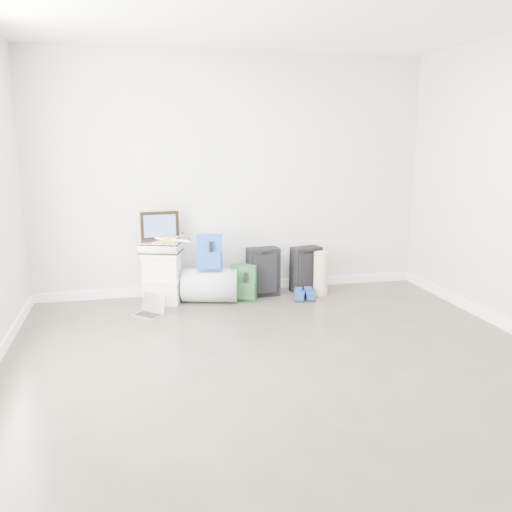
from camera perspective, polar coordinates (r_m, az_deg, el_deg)
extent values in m
plane|color=#362F27|center=(4.16, 4.19, -12.91)|extent=(5.00, 5.00, 0.00)
cube|color=beige|center=(6.20, -2.46, 8.45)|extent=(4.50, 0.02, 2.70)
cube|color=white|center=(6.41, -2.33, -3.22)|extent=(4.50, 0.02, 0.10)
cube|color=white|center=(6.03, -9.78, -3.71)|extent=(0.44, 0.39, 0.24)
cube|color=white|center=(5.99, -9.83, -2.42)|extent=(0.46, 0.41, 0.04)
cube|color=white|center=(5.96, -9.88, -1.12)|extent=(0.44, 0.39, 0.24)
cube|color=white|center=(5.93, -9.93, 0.19)|extent=(0.46, 0.41, 0.04)
cube|color=#B2B2B7|center=(5.91, -9.96, 0.94)|extent=(0.50, 0.43, 0.12)
cube|color=black|center=(5.97, -10.09, 3.16)|extent=(0.42, 0.06, 0.31)
cube|color=#2869A2|center=(5.96, -10.08, 3.14)|extent=(0.34, 0.04, 0.24)
cube|color=gold|center=(5.88, -9.20, 1.76)|extent=(0.11, 0.11, 0.05)
cube|color=white|center=(5.99, -8.43, 1.98)|extent=(0.19, 0.23, 0.02)
cube|color=white|center=(5.96, -10.28, 1.86)|extent=(0.23, 0.19, 0.02)
cube|color=white|center=(5.77, -10.00, 1.53)|extent=(0.19, 0.23, 0.02)
cube|color=white|center=(5.80, -8.09, 1.65)|extent=(0.23, 0.19, 0.02)
cylinder|color=#9D9FA5|center=(5.97, -4.86, -3.11)|extent=(0.67, 0.52, 0.37)
cube|color=#1839A1|center=(5.87, -4.90, 0.37)|extent=(0.29, 0.20, 0.38)
cube|color=#1839A1|center=(5.79, -4.76, -0.44)|extent=(0.21, 0.08, 0.18)
cube|color=black|center=(6.17, 0.75, -1.67)|extent=(0.37, 0.23, 0.55)
cube|color=black|center=(6.07, 1.01, -1.92)|extent=(0.27, 0.05, 0.44)
cube|color=black|center=(6.01, 1.01, 0.47)|extent=(0.11, 0.03, 0.02)
cube|color=#14371B|center=(6.02, -1.32, -2.82)|extent=(0.32, 0.25, 0.39)
cube|color=#14371B|center=(5.95, -1.13, -3.67)|extent=(0.21, 0.12, 0.19)
cube|color=black|center=(6.36, 5.26, -1.40)|extent=(0.37, 0.27, 0.53)
cube|color=black|center=(6.26, 5.58, -1.63)|extent=(0.25, 0.09, 0.42)
cube|color=black|center=(6.21, 5.61, 0.57)|extent=(0.12, 0.05, 0.02)
cube|color=black|center=(6.09, 4.70, -4.48)|extent=(0.19, 0.27, 0.02)
cube|color=#183F93|center=(6.08, 4.71, -4.10)|extent=(0.18, 0.26, 0.06)
cube|color=black|center=(6.12, 5.71, -4.41)|extent=(0.16, 0.27, 0.02)
cube|color=#183F93|center=(6.11, 5.72, -4.03)|extent=(0.15, 0.26, 0.06)
cylinder|color=tan|center=(6.24, 6.84, -1.84)|extent=(0.16, 0.16, 0.50)
cube|color=#B9B9BD|center=(5.63, -11.34, -6.15)|extent=(0.35, 0.35, 0.01)
cube|color=black|center=(5.63, -11.34, -6.08)|extent=(0.28, 0.27, 0.00)
cube|color=black|center=(5.67, -10.70, -4.88)|extent=(0.22, 0.21, 0.19)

